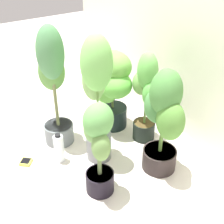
{
  "coord_description": "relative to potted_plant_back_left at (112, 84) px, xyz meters",
  "views": [
    {
      "loc": [
        1.64,
        -0.84,
        1.58
      ],
      "look_at": [
        0.02,
        0.2,
        0.37
      ],
      "focal_mm": 49.42,
      "sensor_mm": 36.0,
      "label": 1
    }
  ],
  "objects": [
    {
      "name": "potted_plant_back_left",
      "position": [
        0.0,
        0.0,
        0.0
      ],
      "size": [
        0.51,
        0.41,
        0.7
      ],
      "color": "black",
      "rests_on": "ground"
    },
    {
      "name": "hygrometer_box",
      "position": [
        0.07,
        -0.82,
        -0.4
      ],
      "size": [
        0.11,
        0.11,
        0.03
      ],
      "rotation": [
        0.0,
        0.0,
        -2.29
      ],
      "color": "#CBCD4E",
      "rests_on": "ground"
    },
    {
      "name": "nutrient_bottle",
      "position": [
        0.18,
        -0.59,
        -0.3
      ],
      "size": [
        0.08,
        0.08,
        0.24
      ],
      "color": "white",
      "rests_on": "ground"
    },
    {
      "name": "mylar_back_wall",
      "position": [
        0.27,
        0.46,
        0.58
      ],
      "size": [
        3.2,
        0.01,
        2.0
      ],
      "primitive_type": "cube",
      "color": "silver",
      "rests_on": "ground"
    },
    {
      "name": "potted_plant_front_left",
      "position": [
        -0.08,
        -0.48,
        0.13
      ],
      "size": [
        0.35,
        0.3,
        0.98
      ],
      "color": "slate",
      "rests_on": "ground"
    },
    {
      "name": "ground_plane",
      "position": [
        0.27,
        -0.39,
        -0.42
      ],
      "size": [
        8.0,
        8.0,
        0.0
      ],
      "primitive_type": "plane",
      "color": "silver",
      "rests_on": "ground"
    },
    {
      "name": "potted_plant_back_right",
      "position": [
        0.64,
        -0.0,
        0.03
      ],
      "size": [
        0.4,
        0.32,
        0.79
      ],
      "color": "#2D2423",
      "rests_on": "ground"
    },
    {
      "name": "potted_plant_front_right",
      "position": [
        0.6,
        -0.49,
        -0.03
      ],
      "size": [
        0.31,
        0.27,
        0.68
      ],
      "color": "black",
      "rests_on": "ground"
    },
    {
      "name": "potted_plant_back_center",
      "position": [
        0.29,
        0.13,
        0.01
      ],
      "size": [
        0.32,
        0.2,
        0.77
      ],
      "color": "black",
      "rests_on": "ground"
    },
    {
      "name": "potted_plant_center",
      "position": [
        0.28,
        -0.31,
        0.17
      ],
      "size": [
        0.32,
        0.3,
        0.98
      ],
      "color": "slate",
      "rests_on": "ground"
    }
  ]
}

